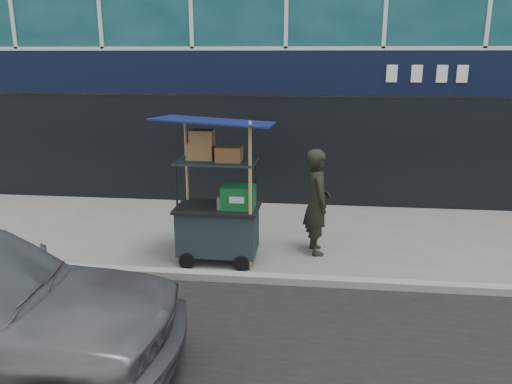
# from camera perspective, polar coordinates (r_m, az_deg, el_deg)

# --- Properties ---
(ground) EXTENTS (80.00, 80.00, 0.00)m
(ground) POSITION_cam_1_polar(r_m,az_deg,el_deg) (7.75, 1.39, -9.65)
(ground) COLOR #62625E
(ground) RESTS_ON ground
(curb) EXTENTS (80.00, 0.18, 0.12)m
(curb) POSITION_cam_1_polar(r_m,az_deg,el_deg) (7.54, 1.26, -9.88)
(curb) COLOR gray
(curb) RESTS_ON ground
(vendor_cart) EXTENTS (1.79, 1.28, 2.40)m
(vendor_cart) POSITION_cam_1_polar(r_m,az_deg,el_deg) (8.05, -4.28, -2.26)
(vendor_cart) COLOR #1A292D
(vendor_cart) RESTS_ON ground
(vendor_man) EXTENTS (0.57, 0.74, 1.80)m
(vendor_man) POSITION_cam_1_polar(r_m,az_deg,el_deg) (8.43, 6.98, -1.11)
(vendor_man) COLOR black
(vendor_man) RESTS_ON ground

